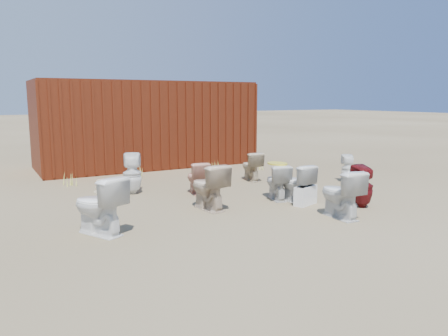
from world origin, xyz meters
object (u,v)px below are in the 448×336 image
toilet_front_c (341,194)px  toilet_back_e (348,168)px  toilet_front_e (296,183)px  toilet_front_maroon (363,186)px  shipping_container (146,124)px  toilet_back_beige_left (208,187)px  loose_tank (305,195)px  toilet_front_a (99,205)px  toilet_back_yellowlid (277,182)px  toilet_front_pink (197,178)px  toilet_back_beige_right (251,166)px  toilet_back_a (132,174)px

toilet_front_c → toilet_back_e: bearing=-133.9°
toilet_front_c → toilet_front_e: 1.20m
toilet_front_maroon → toilet_front_e: (-0.80, 0.88, -0.02)m
shipping_container → toilet_back_beige_left: (-0.81, -5.48, -0.79)m
toilet_back_beige_left → loose_tank: 1.81m
toilet_front_a → toilet_front_c: 3.79m
toilet_front_e → shipping_container: bearing=-84.7°
shipping_container → toilet_back_yellowlid: bearing=-82.8°
toilet_back_yellowlid → toilet_back_e: size_ratio=1.07×
toilet_front_a → toilet_back_e: size_ratio=1.32×
toilet_front_pink → toilet_front_maroon: toilet_front_maroon is taller
toilet_front_pink → toilet_back_beige_left: bearing=80.7°
toilet_front_c → toilet_back_beige_right: 3.50m
toilet_back_e → loose_tank: size_ratio=1.29×
toilet_back_e → toilet_back_a: bearing=16.4°
toilet_front_pink → toilet_back_beige_left: size_ratio=0.82×
toilet_front_a → toilet_front_maroon: (4.49, -0.72, -0.04)m
toilet_front_maroon → toilet_back_beige_left: bearing=-19.5°
toilet_back_beige_right → loose_tank: 2.54m
shipping_container → toilet_back_a: size_ratio=7.20×
toilet_back_beige_left → toilet_back_e: bearing=-176.4°
toilet_front_a → loose_tank: bearing=151.8°
toilet_front_pink → toilet_back_a: 1.32m
toilet_back_e → shipping_container: bearing=-25.6°
shipping_container → toilet_back_beige_right: shipping_container is taller
toilet_front_a → shipping_container: bearing=-142.3°
toilet_back_yellowlid → toilet_front_c: bearing=111.1°
toilet_back_a → loose_tank: (2.47, -2.47, -0.24)m
toilet_front_a → toilet_back_beige_left: (2.02, 0.50, -0.02)m
toilet_back_beige_right → toilet_back_a: bearing=9.7°
toilet_back_yellowlid → shipping_container: bearing=-66.2°
toilet_back_yellowlid → toilet_back_e: 2.55m
toilet_front_maroon → toilet_back_beige_left: size_ratio=0.94×
toilet_front_c → toilet_back_a: bearing=-51.9°
toilet_front_e → toilet_back_e: bearing=-159.9°
toilet_back_yellowlid → loose_tank: bearing=125.2°
toilet_back_e → toilet_back_beige_left: bearing=40.4°
toilet_back_yellowlid → toilet_back_e: toilet_back_yellowlid is taller
toilet_front_e → toilet_back_e: toilet_front_e is taller
toilet_front_c → toilet_back_yellowlid: 1.57m
toilet_front_e → toilet_back_yellowlid: size_ratio=1.05×
toilet_front_pink → toilet_front_c: size_ratio=0.84×
toilet_back_a → toilet_back_yellowlid: size_ratio=1.21×
toilet_back_beige_right → toilet_back_e: 2.24m
toilet_back_e → loose_tank: toilet_back_e is taller
toilet_front_maroon → toilet_back_yellowlid: size_ratio=1.11×
toilet_front_pink → toilet_front_e: toilet_front_e is taller
toilet_front_maroon → toilet_back_e: toilet_front_maroon is taller
toilet_front_c → loose_tank: 0.99m
toilet_back_a → toilet_back_beige_right: 2.90m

